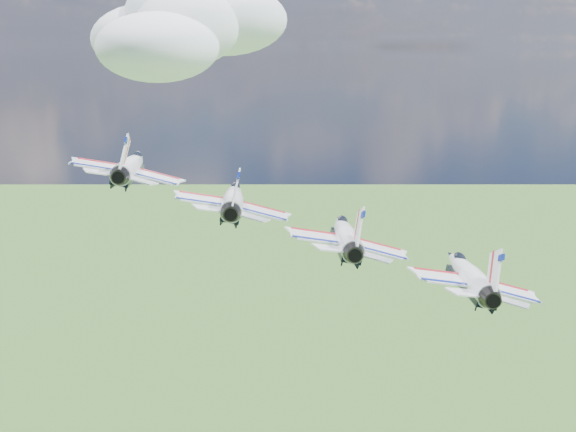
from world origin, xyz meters
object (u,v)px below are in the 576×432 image
object	(u,v)px
jet_0	(131,165)
jet_3	(468,274)
jet_2	(345,234)
jet_1	(233,198)

from	to	relation	value
jet_0	jet_3	distance (m)	36.50
jet_0	jet_3	world-z (taller)	jet_0
jet_0	jet_2	bearing A→B (deg)	-23.40
jet_0	jet_2	world-z (taller)	jet_0
jet_0	jet_2	xyz separation A→B (m)	(18.38, -14.99, -5.45)
jet_1	jet_3	bearing A→B (deg)	-23.40
jet_1	jet_2	size ratio (longest dim) A/B	1.00
jet_0	jet_1	xyz separation A→B (m)	(9.19, -7.49, -2.73)
jet_2	jet_3	bearing A→B (deg)	-23.40
jet_0	jet_1	distance (m)	12.17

